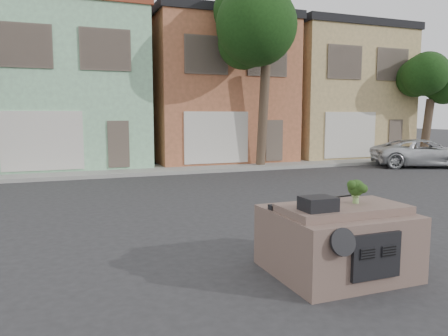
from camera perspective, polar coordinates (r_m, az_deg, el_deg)
ground_plane at (r=9.83m, az=4.03°, el=-7.74°), size 120.00×120.00×0.00m
sidewalk at (r=19.67m, az=-9.07°, el=-0.20°), size 40.00×3.00×0.15m
townhouse_mint at (r=23.14m, az=-20.02°, el=9.70°), size 7.20×8.20×7.55m
townhouse_tan at (r=24.50m, az=-1.93°, el=9.93°), size 7.20×8.20×7.55m
townhouse_beige at (r=27.88m, az=12.99°, el=9.40°), size 7.20×8.20×7.55m
silver_pickup at (r=23.20m, az=24.55°, el=0.14°), size 5.28×3.94×1.33m
tree_near at (r=20.58m, az=5.16°, el=11.81°), size 4.40×4.00×8.50m
tree_far at (r=26.50m, az=25.09°, el=7.39°), size 3.20×3.00×6.00m
car_dashboard at (r=7.18m, az=14.42°, el=-8.85°), size 2.00×1.80×1.12m
instrument_hump at (r=6.42m, az=12.19°, el=-4.59°), size 0.48×0.38×0.20m
wiper_arm at (r=7.51m, az=14.61°, el=-3.68°), size 0.69×0.15×0.02m
broccoli at (r=7.09m, az=16.86°, el=-2.91°), size 0.43×0.43×0.38m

